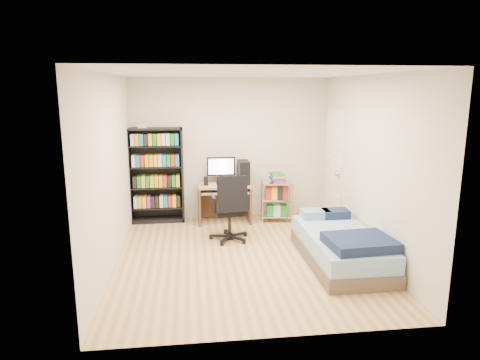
{
  "coord_description": "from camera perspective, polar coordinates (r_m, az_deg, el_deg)",
  "views": [
    {
      "loc": [
        -0.74,
        -5.58,
        2.3
      ],
      "look_at": [
        -0.02,
        0.4,
        1.02
      ],
      "focal_mm": 32.0,
      "sensor_mm": 36.0,
      "label": 1
    }
  ],
  "objects": [
    {
      "name": "computer_desk",
      "position": [
        7.5,
        -1.45,
        -0.96
      ],
      "size": [
        0.91,
        0.53,
        1.15
      ],
      "color": "tan",
      "rests_on": "room"
    },
    {
      "name": "wire_cart",
      "position": [
        7.57,
        4.95,
        -1.26
      ],
      "size": [
        0.58,
        0.45,
        0.87
      ],
      "rotation": [
        0.0,
        0.0,
        -0.12
      ],
      "color": "silver",
      "rests_on": "room"
    },
    {
      "name": "office_chair",
      "position": [
        6.61,
        -1.33,
        -5.31
      ],
      "size": [
        0.7,
        0.7,
        1.05
      ],
      "rotation": [
        0.0,
        0.0,
        0.13
      ],
      "color": "black",
      "rests_on": "room"
    },
    {
      "name": "media_shelf",
      "position": [
        7.58,
        -11.07,
        0.75
      ],
      "size": [
        0.93,
        0.31,
        1.72
      ],
      "color": "black",
      "rests_on": "room"
    },
    {
      "name": "door",
      "position": [
        7.46,
        12.49,
        1.69
      ],
      "size": [
        0.12,
        0.8,
        2.0
      ],
      "color": "silver",
      "rests_on": "room"
    },
    {
      "name": "room",
      "position": [
        5.72,
        0.63,
        1.42
      ],
      "size": [
        3.58,
        4.08,
        2.58
      ],
      "color": "tan",
      "rests_on": "ground"
    },
    {
      "name": "bed",
      "position": [
        5.98,
        13.37,
        -8.58
      ],
      "size": [
        0.93,
        1.85,
        0.53
      ],
      "color": "brown",
      "rests_on": "room"
    }
  ]
}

